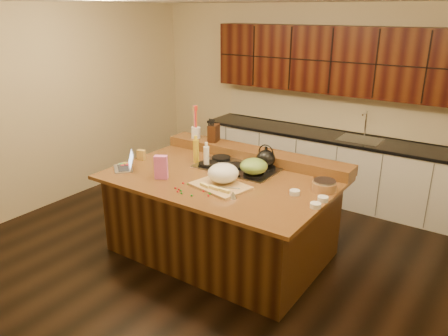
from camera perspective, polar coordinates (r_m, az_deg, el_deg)
The scene contains 34 objects.
room at distance 4.55m, azimuth -0.36°, elevation 3.96°, with size 5.52×5.02×2.72m.
island at distance 4.87m, azimuth -0.33°, elevation -6.10°, with size 2.40×1.60×0.92m.
back_ledge at distance 5.22m, azimuth 4.03°, elevation 1.82°, with size 2.40×0.30×0.12m, color black.
cooktop at distance 4.92m, azimuth 1.64°, elevation 0.12°, with size 0.92×0.52×0.05m.
back_counter at distance 6.43m, azimuth 13.32°, elevation 4.85°, with size 3.70×0.66×2.40m.
kettle at distance 4.84m, azimuth 5.48°, elevation 1.26°, with size 0.21×0.21×0.19m, color black.
green_bowl at distance 4.63m, azimuth 3.91°, elevation 0.24°, with size 0.30×0.30×0.16m, color olive.
laptop at distance 5.01m, azimuth -12.58°, elevation 0.48°, with size 0.36×0.35×0.20m.
oil_bottle at distance 5.09m, azimuth -3.67°, elevation 2.21°, with size 0.07×0.07×0.27m, color gold.
vinegar_bottle at distance 4.90m, azimuth -2.31°, elevation 1.41°, with size 0.06×0.06×0.25m, color silver.
wooden_tray at distance 4.42m, azimuth -0.20°, elevation -1.05°, with size 0.62×0.50×0.22m.
ramekin_a at distance 4.28m, azimuth 9.22°, elevation -3.16°, with size 0.10×0.10×0.04m, color white.
ramekin_b at distance 4.04m, azimuth 11.86°, elevation -4.80°, with size 0.10×0.10×0.04m, color white.
ramekin_c at distance 4.19m, azimuth 12.80°, elevation -3.96°, with size 0.10×0.10×0.04m, color white.
strainer_bowl at distance 4.42m, azimuth 12.95°, elevation -2.36°, with size 0.24×0.24×0.09m, color #996B3F.
kitchen_timer at distance 4.14m, azimuth 1.17°, elevation -3.51°, with size 0.08×0.08×0.07m, color silver.
pink_bag at distance 4.63m, azimuth -8.23°, elevation 0.10°, with size 0.14×0.07×0.25m, color #D664AE.
candy_plate at distance 5.13m, azimuth -12.83°, elevation 0.37°, with size 0.18×0.18×0.01m, color white.
package_box at distance 5.27m, azimuth -10.76°, elevation 1.68°, with size 0.09×0.06×0.12m, color gold.
utensil_crock at distance 5.66m, azimuth -3.69°, elevation 4.65°, with size 0.12×0.12×0.14m, color white.
knife_block at distance 5.49m, azimuth -1.36°, elevation 4.58°, with size 0.11×0.17×0.21m, color black.
gumdrop_0 at distance 4.50m, azimuth -5.36°, elevation -1.98°, with size 0.02×0.02×0.02m, color red.
gumdrop_1 at distance 4.26m, azimuth -5.59°, elevation -3.29°, with size 0.02×0.02×0.02m, color #198C26.
gumdrop_2 at distance 4.35m, azimuth -5.88°, elevation -2.79°, with size 0.02×0.02×0.02m, color red.
gumdrop_3 at distance 4.20m, azimuth -4.25°, elevation -3.59°, with size 0.02×0.02×0.02m, color #198C26.
gumdrop_4 at distance 4.19m, azimuth -2.05°, elevation -3.60°, with size 0.02×0.02×0.02m, color red.
gumdrop_5 at distance 4.23m, azimuth -1.91°, elevation -3.39°, with size 0.02×0.02×0.02m, color #198C26.
gumdrop_6 at distance 4.39m, azimuth -6.37°, elevation -2.59°, with size 0.02×0.02×0.02m, color red.
gumdrop_7 at distance 4.47m, azimuth -4.71°, elevation -2.09°, with size 0.02×0.02×0.02m, color #198C26.
gumdrop_8 at distance 4.30m, azimuth -6.07°, elevation -3.07°, with size 0.02×0.02×0.02m, color red.
gumdrop_9 at distance 4.31m, azimuth -1.92°, elevation -2.90°, with size 0.02×0.02×0.02m, color #198C26.
gumdrop_10 at distance 4.29m, azimuth -2.70°, elevation -3.05°, with size 0.02×0.02×0.02m, color red.
gumdrop_11 at distance 4.32m, azimuth -5.66°, elevation -2.94°, with size 0.02×0.02×0.02m, color #198C26.
gumdrop_12 at distance 4.34m, azimuth -2.81°, elevation -2.78°, with size 0.02×0.02×0.02m, color red.
Camera 1 is at (2.49, -3.59, 2.61)m, focal length 35.00 mm.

